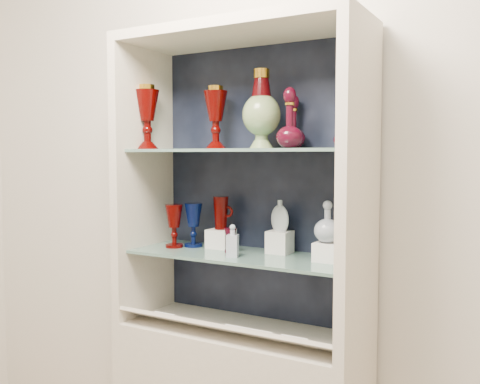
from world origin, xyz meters
The scene contains 30 objects.
wall_back centered at (0.00, 1.75, 1.40)m, with size 3.50×0.02×2.80m, color beige.
cabinet_back_panel centered at (0.00, 1.72, 1.32)m, with size 0.98×0.02×1.15m, color black.
cabinet_side_left centered at (-0.48, 1.53, 1.32)m, with size 0.04×0.40×1.15m, color beige.
cabinet_side_right centered at (0.48, 1.53, 1.32)m, with size 0.04×0.40×1.15m, color beige.
cabinet_top_cap centered at (0.00, 1.53, 1.92)m, with size 1.00×0.40×0.04m, color beige.
shelf_lower centered at (0.00, 1.55, 1.04)m, with size 0.92×0.34×0.01m, color slate.
shelf_upper centered at (0.00, 1.55, 1.46)m, with size 0.92×0.34×0.01m, color slate.
label_ledge centered at (0.00, 1.42, 0.78)m, with size 0.92×0.18×0.01m, color beige.
label_card_0 centered at (-0.27, 1.42, 0.80)m, with size 0.10×0.07×0.00m, color white.
label_card_1 centered at (0.07, 1.42, 0.80)m, with size 0.10×0.07×0.00m, color white.
label_card_2 centered at (0.30, 1.42, 0.80)m, with size 0.10×0.07×0.00m, color white.
label_card_3 centered at (0.16, 1.42, 0.80)m, with size 0.10×0.07×0.00m, color white.
pedestal_lamp_left centered at (-0.44, 1.50, 1.61)m, with size 0.11×0.11×0.27m, color #440301, non-canonical shape.
pedestal_lamp_right centered at (-0.15, 1.60, 1.60)m, with size 0.10×0.10×0.26m, color #440301, non-canonical shape.
enamel_urn centered at (0.07, 1.58, 1.62)m, with size 0.15×0.15×0.31m, color #0B4C15, non-canonical shape.
ruby_decanter_a centered at (0.21, 1.54, 1.60)m, with size 0.10×0.10×0.26m, color #430716, non-canonical shape.
ruby_decanter_b centered at (0.17, 1.66, 1.58)m, with size 0.10×0.10×0.23m, color #430716, non-canonical shape.
lidded_bowl centered at (0.44, 1.48, 1.51)m, with size 0.07×0.07×0.08m, color #430716, non-canonical shape.
cobalt_goblet centered at (-0.27, 1.59, 1.14)m, with size 0.08×0.08×0.19m, color #040D38, non-canonical shape.
ruby_goblet_tall centered at (-0.33, 1.54, 1.14)m, with size 0.08×0.08×0.18m, color #440301, non-canonical shape.
ruby_goblet_small centered at (-0.06, 1.55, 1.10)m, with size 0.05×0.05×0.10m, color #430716, non-canonical shape.
riser_ruby_pitcher centered at (-0.15, 1.62, 1.09)m, with size 0.10×0.10×0.08m, color silver.
ruby_pitcher centered at (-0.15, 1.62, 1.20)m, with size 0.11×0.07×0.14m, color #440301, non-canonical shape.
clear_square_bottle centered at (0.00, 1.48, 1.11)m, with size 0.04×0.04×0.13m, color #919CAB, non-canonical shape.
riser_flat_flask centered at (0.12, 1.64, 1.09)m, with size 0.09×0.09×0.09m, color silver.
flat_flask centered at (0.12, 1.64, 1.20)m, with size 0.09×0.04×0.13m, color #AEBCC1, non-canonical shape.
riser_clear_round_decanter centered at (0.35, 1.57, 1.08)m, with size 0.09×0.09×0.07m, color silver.
clear_round_decanter centered at (0.35, 1.57, 1.20)m, with size 0.10×0.10×0.15m, color #919CAB, non-canonical shape.
riser_cameo_medallion centered at (0.44, 1.62, 1.10)m, with size 0.08×0.08×0.10m, color silver.
cameo_medallion centered at (0.44, 1.62, 1.21)m, with size 0.10×0.04×0.12m, color black, non-canonical shape.
Camera 1 is at (1.04, -0.30, 1.45)m, focal length 40.00 mm.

